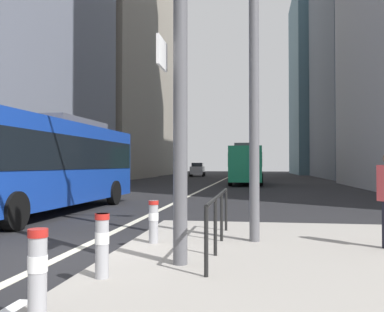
# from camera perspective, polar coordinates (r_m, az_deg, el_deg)

# --- Properties ---
(ground_plane) EXTENTS (160.00, 160.00, 0.00)m
(ground_plane) POSITION_cam_1_polar(r_m,az_deg,el_deg) (27.49, 1.27, -4.68)
(ground_plane) COLOR black
(lane_centre_line) EXTENTS (0.20, 80.00, 0.01)m
(lane_centre_line) POSITION_cam_1_polar(r_m,az_deg,el_deg) (37.41, 3.20, -3.75)
(lane_centre_line) COLOR beige
(lane_centre_line) RESTS_ON ground
(office_tower_left_mid) EXTENTS (12.27, 16.07, 34.91)m
(office_tower_left_mid) POSITION_cam_1_polar(r_m,az_deg,el_deg) (55.00, -13.09, 15.51)
(office_tower_left_mid) COLOR gray
(office_tower_left_mid) RESTS_ON ground
(office_tower_left_far) EXTENTS (10.71, 19.28, 41.44)m
(office_tower_left_far) POSITION_cam_1_polar(r_m,az_deg,el_deg) (74.29, -7.18, 13.67)
(office_tower_left_far) COLOR gray
(office_tower_left_far) RESTS_ON ground
(office_tower_right_mid) EXTENTS (10.38, 20.29, 32.61)m
(office_tower_right_mid) POSITION_cam_1_polar(r_m,az_deg,el_deg) (59.03, 22.09, 13.24)
(office_tower_right_mid) COLOR slate
(office_tower_right_mid) RESTS_ON ground
(office_tower_right_far) EXTENTS (13.08, 18.93, 32.59)m
(office_tower_right_far) POSITION_cam_1_polar(r_m,az_deg,el_deg) (79.89, 18.36, 9.41)
(office_tower_right_far) COLOR slate
(office_tower_right_far) RESTS_ON ground
(city_bus_blue_oncoming) EXTENTS (2.93, 11.00, 3.40)m
(city_bus_blue_oncoming) POSITION_cam_1_polar(r_m,az_deg,el_deg) (15.13, -19.53, -0.50)
(city_bus_blue_oncoming) COLOR #14389E
(city_bus_blue_oncoming) RESTS_ON ground
(city_bus_red_receding) EXTENTS (2.73, 10.78, 3.40)m
(city_bus_red_receding) POSITION_cam_1_polar(r_m,az_deg,el_deg) (36.47, 7.44, -0.93)
(city_bus_red_receding) COLOR #198456
(city_bus_red_receding) RESTS_ON ground
(car_oncoming_mid) EXTENTS (2.20, 4.16, 1.94)m
(car_oncoming_mid) POSITION_cam_1_polar(r_m,az_deg,el_deg) (59.46, 0.74, -1.86)
(car_oncoming_mid) COLOR silver
(car_oncoming_mid) RESTS_ON ground
(car_receding_near) EXTENTS (2.11, 4.33, 1.94)m
(car_receding_near) POSITION_cam_1_polar(r_m,az_deg,el_deg) (56.75, 7.09, -1.88)
(car_receding_near) COLOR maroon
(car_receding_near) RESTS_ON ground
(car_receding_far) EXTENTS (2.04, 4.30, 1.94)m
(car_receding_far) POSITION_cam_1_polar(r_m,az_deg,el_deg) (46.99, 7.65, -2.02)
(car_receding_far) COLOR #B2A899
(car_receding_far) RESTS_ON ground
(traffic_signal_gantry) EXTENTS (6.35, 0.65, 6.00)m
(traffic_signal_gantry) POSITION_cam_1_polar(r_m,az_deg,el_deg) (7.50, -18.65, 17.95)
(traffic_signal_gantry) COLOR #515156
(traffic_signal_gantry) RESTS_ON median_island
(bollard_left) EXTENTS (0.20, 0.20, 0.89)m
(bollard_left) POSITION_cam_1_polar(r_m,az_deg,el_deg) (4.49, -20.32, -14.32)
(bollard_left) COLOR #99999E
(bollard_left) RESTS_ON median_island
(bollard_right) EXTENTS (0.20, 0.20, 0.86)m
(bollard_right) POSITION_cam_1_polar(r_m,az_deg,el_deg) (5.85, -12.18, -11.41)
(bollard_right) COLOR #99999E
(bollard_right) RESTS_ON median_island
(bollard_back) EXTENTS (0.20, 0.20, 0.82)m
(bollard_back) POSITION_cam_1_polar(r_m,az_deg,el_deg) (8.24, -5.27, -8.59)
(bollard_back) COLOR #99999E
(bollard_back) RESTS_ON median_island
(pedestrian_railing) EXTENTS (0.06, 4.10, 0.98)m
(pedestrian_railing) POSITION_cam_1_polar(r_m,az_deg,el_deg) (7.74, 3.66, -7.13)
(pedestrian_railing) COLOR black
(pedestrian_railing) RESTS_ON median_island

